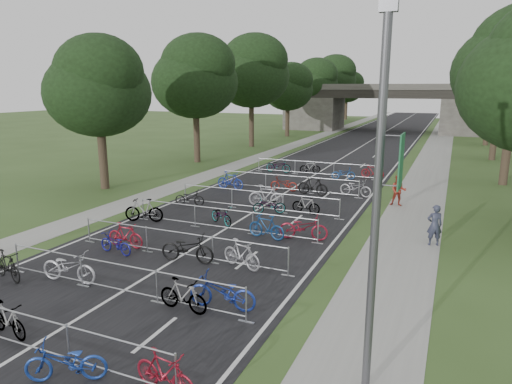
% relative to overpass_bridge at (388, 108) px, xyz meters
% --- Properties ---
extents(ground, '(200.00, 200.00, 0.00)m').
position_rel_overpass_bridge_xyz_m(ground, '(0.00, -65.00, -3.53)').
color(ground, '#364F22').
rests_on(ground, ground).
extents(road, '(11.00, 140.00, 0.01)m').
position_rel_overpass_bridge_xyz_m(road, '(0.00, -15.00, -3.53)').
color(road, black).
rests_on(road, ground).
extents(sidewalk_right, '(3.00, 140.00, 0.01)m').
position_rel_overpass_bridge_xyz_m(sidewalk_right, '(8.00, -15.00, -3.53)').
color(sidewalk_right, gray).
rests_on(sidewalk_right, ground).
extents(sidewalk_left, '(2.00, 140.00, 0.01)m').
position_rel_overpass_bridge_xyz_m(sidewalk_left, '(-7.50, -15.00, -3.53)').
color(sidewalk_left, gray).
rests_on(sidewalk_left, ground).
extents(lane_markings, '(0.12, 140.00, 0.00)m').
position_rel_overpass_bridge_xyz_m(lane_markings, '(0.00, -15.00, -3.53)').
color(lane_markings, silver).
rests_on(lane_markings, ground).
extents(overpass_bridge, '(31.00, 8.00, 7.05)m').
position_rel_overpass_bridge_xyz_m(overpass_bridge, '(0.00, 0.00, 0.00)').
color(overpass_bridge, '#403D39').
rests_on(overpass_bridge, ground).
extents(lamppost, '(0.61, 0.65, 8.21)m').
position_rel_overpass_bridge_xyz_m(lamppost, '(8.33, -63.00, 0.75)').
color(lamppost, '#4C4C51').
rests_on(lamppost, ground).
extents(tree_left_0, '(6.72, 6.72, 10.25)m').
position_rel_overpass_bridge_xyz_m(tree_left_0, '(-11.39, -49.07, 2.96)').
color(tree_left_0, '#33261C').
rests_on(tree_left_0, ground).
extents(tree_left_1, '(7.56, 7.56, 11.53)m').
position_rel_overpass_bridge_xyz_m(tree_left_1, '(-11.39, -37.07, 3.77)').
color(tree_left_1, '#33261C').
rests_on(tree_left_1, ground).
extents(tree_left_2, '(8.40, 8.40, 12.81)m').
position_rel_overpass_bridge_xyz_m(tree_left_2, '(-11.39, -25.07, 4.58)').
color(tree_left_2, '#33261C').
rests_on(tree_left_2, ground).
extents(tree_right_2, '(6.16, 6.16, 9.39)m').
position_rel_overpass_bridge_xyz_m(tree_right_2, '(13.11, -25.07, 2.41)').
color(tree_right_2, '#33261C').
rests_on(tree_right_2, ground).
extents(tree_left_3, '(6.72, 6.72, 10.25)m').
position_rel_overpass_bridge_xyz_m(tree_left_3, '(-11.39, -13.07, 2.96)').
color(tree_left_3, '#33261C').
rests_on(tree_left_3, ground).
extents(tree_right_3, '(7.17, 7.17, 10.93)m').
position_rel_overpass_bridge_xyz_m(tree_right_3, '(13.11, -13.07, 3.39)').
color(tree_right_3, '#33261C').
rests_on(tree_right_3, ground).
extents(tree_left_4, '(7.56, 7.56, 11.53)m').
position_rel_overpass_bridge_xyz_m(tree_left_4, '(-11.39, -1.07, 3.77)').
color(tree_left_4, '#33261C').
rests_on(tree_left_4, ground).
extents(tree_right_4, '(8.18, 8.18, 12.47)m').
position_rel_overpass_bridge_xyz_m(tree_right_4, '(13.11, -1.07, 4.37)').
color(tree_right_4, '#33261C').
rests_on(tree_right_4, ground).
extents(tree_left_5, '(8.40, 8.40, 12.81)m').
position_rel_overpass_bridge_xyz_m(tree_left_5, '(-11.39, 10.93, 4.58)').
color(tree_left_5, '#33261C').
rests_on(tree_left_5, ground).
extents(tree_right_5, '(6.16, 6.16, 9.39)m').
position_rel_overpass_bridge_xyz_m(tree_right_5, '(13.11, 10.93, 2.41)').
color(tree_right_5, '#33261C').
rests_on(tree_right_5, ground).
extents(tree_left_6, '(6.72, 6.72, 10.25)m').
position_rel_overpass_bridge_xyz_m(tree_left_6, '(-11.39, 22.93, 2.96)').
color(tree_left_6, '#33261C').
rests_on(tree_left_6, ground).
extents(tree_right_6, '(7.17, 7.17, 10.93)m').
position_rel_overpass_bridge_xyz_m(tree_right_6, '(13.11, 22.93, 3.39)').
color(tree_right_6, '#33261C').
rests_on(tree_right_6, ground).
extents(barrier_row_0, '(9.70, 0.08, 1.10)m').
position_rel_overpass_bridge_xyz_m(barrier_row_0, '(0.00, -65.00, -2.99)').
color(barrier_row_0, '#A2A5AA').
rests_on(barrier_row_0, ground).
extents(barrier_row_1, '(9.70, 0.08, 1.10)m').
position_rel_overpass_bridge_xyz_m(barrier_row_1, '(0.00, -61.40, -2.99)').
color(barrier_row_1, '#A2A5AA').
rests_on(barrier_row_1, ground).
extents(barrier_row_2, '(9.70, 0.08, 1.10)m').
position_rel_overpass_bridge_xyz_m(barrier_row_2, '(0.00, -57.80, -2.99)').
color(barrier_row_2, '#A2A5AA').
rests_on(barrier_row_2, ground).
extents(barrier_row_3, '(9.70, 0.08, 1.10)m').
position_rel_overpass_bridge_xyz_m(barrier_row_3, '(0.00, -54.00, -2.99)').
color(barrier_row_3, '#A2A5AA').
rests_on(barrier_row_3, ground).
extents(barrier_row_4, '(9.70, 0.08, 1.10)m').
position_rel_overpass_bridge_xyz_m(barrier_row_4, '(0.00, -50.00, -2.99)').
color(barrier_row_4, '#A2A5AA').
rests_on(barrier_row_4, ground).
extents(barrier_row_5, '(9.70, 0.08, 1.10)m').
position_rel_overpass_bridge_xyz_m(barrier_row_5, '(0.00, -45.00, -2.99)').
color(barrier_row_5, '#A2A5AA').
rests_on(barrier_row_5, ground).
extents(barrier_row_6, '(9.70, 0.08, 1.10)m').
position_rel_overpass_bridge_xyz_m(barrier_row_6, '(0.00, -39.00, -2.99)').
color(barrier_row_6, '#A2A5AA').
rests_on(barrier_row_6, ground).
extents(bike_1, '(1.68, 0.71, 0.98)m').
position_rel_overpass_bridge_xyz_m(bike_1, '(-1.00, -64.65, -3.05)').
color(bike_1, '#A2A5AA').
rests_on(bike_1, ground).
extents(bike_2, '(1.96, 1.44, 0.98)m').
position_rel_overpass_bridge_xyz_m(bike_2, '(1.95, -65.51, -3.04)').
color(bike_2, '#1C3D9A').
rests_on(bike_2, ground).
extents(bike_3, '(1.74, 0.70, 1.02)m').
position_rel_overpass_bridge_xyz_m(bike_3, '(4.28, -64.96, -3.02)').
color(bike_3, maroon).
rests_on(bike_3, ground).
extents(bike_4, '(1.84, 0.92, 1.06)m').
position_rel_overpass_bridge_xyz_m(bike_4, '(-4.30, -62.05, -3.00)').
color(bike_4, black).
rests_on(bike_4, ground).
extents(bike_5, '(2.19, 0.97, 1.12)m').
position_rel_overpass_bridge_xyz_m(bike_5, '(-2.18, -61.32, -2.98)').
color(bike_5, '#AFAEB6').
rests_on(bike_5, ground).
extents(bike_6, '(1.75, 0.61, 1.03)m').
position_rel_overpass_bridge_xyz_m(bike_6, '(2.59, -61.55, -3.02)').
color(bike_6, '#A2A5AA').
rests_on(bike_6, ground).
extents(bike_7, '(2.20, 1.00, 1.12)m').
position_rel_overpass_bridge_xyz_m(bike_7, '(3.60, -60.97, -2.97)').
color(bike_7, navy).
rests_on(bike_7, ground).
extents(bike_8, '(1.75, 0.80, 0.88)m').
position_rel_overpass_bridge_xyz_m(bike_8, '(-2.56, -58.50, -3.09)').
color(bike_8, navy).
rests_on(bike_8, ground).
extents(bike_9, '(1.78, 0.52, 1.06)m').
position_rel_overpass_bridge_xyz_m(bike_9, '(-2.69, -57.71, -3.00)').
color(bike_9, maroon).
rests_on(bike_9, ground).
extents(bike_10, '(2.23, 1.05, 1.13)m').
position_rel_overpass_bridge_xyz_m(bike_10, '(0.60, -58.10, -2.97)').
color(bike_10, black).
rests_on(bike_10, ground).
extents(bike_11, '(1.89, 1.05, 1.09)m').
position_rel_overpass_bridge_xyz_m(bike_11, '(2.75, -57.80, -2.99)').
color(bike_11, '#9E9DA4').
rests_on(bike_11, ground).
extents(bike_12, '(2.07, 1.09, 1.20)m').
position_rel_overpass_bridge_xyz_m(bike_12, '(-4.30, -54.32, -2.94)').
color(bike_12, '#A2A5AA').
rests_on(bike_12, ground).
extents(bike_13, '(1.83, 1.41, 0.92)m').
position_rel_overpass_bridge_xyz_m(bike_13, '(-0.54, -53.16, -3.07)').
color(bike_13, '#A2A5AA').
rests_on(bike_13, ground).
extents(bike_14, '(1.88, 0.79, 1.10)m').
position_rel_overpass_bridge_xyz_m(bike_14, '(2.32, -54.29, -2.99)').
color(bike_14, navy).
rests_on(bike_14, ground).
extents(bike_15, '(2.26, 1.12, 1.13)m').
position_rel_overpass_bridge_xyz_m(bike_15, '(3.87, -53.75, -2.97)').
color(bike_15, maroon).
rests_on(bike_15, ground).
extents(bike_16, '(1.82, 0.94, 0.91)m').
position_rel_overpass_bridge_xyz_m(bike_16, '(-3.92, -50.62, -3.08)').
color(bike_16, black).
rests_on(bike_16, ground).
extents(bike_17, '(2.12, 0.95, 1.23)m').
position_rel_overpass_bridge_xyz_m(bike_17, '(0.17, -49.05, -2.92)').
color(bike_17, '#9E9EA5').
rests_on(bike_17, ground).
extents(bike_18, '(1.84, 1.31, 0.92)m').
position_rel_overpass_bridge_xyz_m(bike_18, '(0.90, -50.42, -3.07)').
color(bike_18, '#A2A5AA').
rests_on(bike_18, ground).
extents(bike_19, '(1.65, 0.65, 0.97)m').
position_rel_overpass_bridge_xyz_m(bike_19, '(2.69, -49.61, -3.05)').
color(bike_19, '#A2A5AA').
rests_on(bike_19, ground).
extents(bike_20, '(2.03, 0.78, 1.19)m').
position_rel_overpass_bridge_xyz_m(bike_20, '(-3.65, -45.99, -2.94)').
color(bike_20, navy).
rests_on(bike_20, ground).
extents(bike_21, '(1.85, 0.75, 0.95)m').
position_rel_overpass_bridge_xyz_m(bike_21, '(-0.27, -44.97, -3.06)').
color(bike_21, maroon).
rests_on(bike_21, ground).
extents(bike_22, '(2.05, 0.80, 1.20)m').
position_rel_overpass_bridge_xyz_m(bike_22, '(1.80, -45.36, -2.93)').
color(bike_22, black).
rests_on(bike_22, ground).
extents(bike_23, '(2.15, 1.10, 1.08)m').
position_rel_overpass_bridge_xyz_m(bike_23, '(4.30, -44.53, -3.00)').
color(bike_23, '#A09EA6').
rests_on(bike_23, ground).
extents(bike_24, '(2.09, 0.79, 1.09)m').
position_rel_overpass_bridge_xyz_m(bike_24, '(-2.94, -38.95, -2.99)').
color(bike_24, '#A2A5AA').
rests_on(bike_24, ground).
extents(bike_25, '(1.68, 0.89, 0.97)m').
position_rel_overpass_bridge_xyz_m(bike_25, '(-0.52, -38.34, -3.05)').
color(bike_25, '#A2A5AA').
rests_on(bike_25, ground).
extents(bike_26, '(1.79, 1.14, 0.89)m').
position_rel_overpass_bridge_xyz_m(bike_26, '(2.41, -39.64, -3.09)').
color(bike_26, '#1B4B97').
rests_on(bike_26, ground).
extents(bike_27, '(1.76, 0.70, 1.03)m').
position_rel_overpass_bridge_xyz_m(bike_27, '(4.30, -38.35, -3.02)').
color(bike_27, maroon).
rests_on(bike_27, ground).
extents(pedestrian_a, '(0.76, 0.63, 1.79)m').
position_rel_overpass_bridge_xyz_m(pedestrian_a, '(9.20, -52.23, -2.64)').
color(pedestrian_a, '#2C2F42').
rests_on(pedestrian_a, ground).
extents(pedestrian_b, '(0.92, 0.75, 1.78)m').
position_rel_overpass_bridge_xyz_m(pedestrian_b, '(6.99, -45.96, -2.64)').
color(pedestrian_b, maroon).
rests_on(pedestrian_b, ground).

